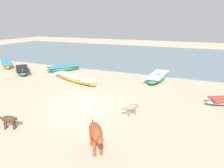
{
  "coord_description": "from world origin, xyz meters",
  "views": [
    {
      "loc": [
        5.17,
        -8.73,
        4.38
      ],
      "look_at": [
        0.4,
        2.35,
        0.6
      ],
      "focal_mm": 32.11,
      "sensor_mm": 36.0,
      "label": 1
    }
  ],
  "objects_px": {
    "fishing_boat_3": "(63,68)",
    "fishing_boat_5": "(74,78)",
    "calf_near_dark": "(8,120)",
    "fishing_boat_0": "(22,70)",
    "calf_far_dun": "(132,108)",
    "cow_adult_rust": "(96,133)",
    "fishing_boat_1": "(6,64)",
    "fishing_boat_6": "(158,77)"
  },
  "relations": [
    {
      "from": "calf_far_dun",
      "to": "fishing_boat_0",
      "type": "bearing_deg",
      "value": -75.03
    },
    {
      "from": "fishing_boat_3",
      "to": "calf_far_dun",
      "type": "height_order",
      "value": "fishing_boat_3"
    },
    {
      "from": "fishing_boat_1",
      "to": "fishing_boat_6",
      "type": "bearing_deg",
      "value": -140.43
    },
    {
      "from": "fishing_boat_1",
      "to": "calf_near_dark",
      "type": "height_order",
      "value": "fishing_boat_1"
    },
    {
      "from": "fishing_boat_0",
      "to": "calf_far_dun",
      "type": "xyz_separation_m",
      "value": [
        11.5,
        -4.24,
        0.17
      ]
    },
    {
      "from": "cow_adult_rust",
      "to": "calf_near_dark",
      "type": "height_order",
      "value": "cow_adult_rust"
    },
    {
      "from": "fishing_boat_1",
      "to": "calf_near_dark",
      "type": "xyz_separation_m",
      "value": [
        10.88,
        -8.97,
        0.19
      ]
    },
    {
      "from": "fishing_boat_6",
      "to": "calf_far_dun",
      "type": "xyz_separation_m",
      "value": [
        0.04,
        -6.63,
        0.15
      ]
    },
    {
      "from": "fishing_boat_0",
      "to": "calf_far_dun",
      "type": "height_order",
      "value": "fishing_boat_0"
    },
    {
      "from": "fishing_boat_3",
      "to": "calf_near_dark",
      "type": "relative_size",
      "value": 3.34
    },
    {
      "from": "fishing_boat_5",
      "to": "fishing_boat_0",
      "type": "bearing_deg",
      "value": 16.21
    },
    {
      "from": "fishing_boat_6",
      "to": "calf_far_dun",
      "type": "distance_m",
      "value": 6.63
    },
    {
      "from": "fishing_boat_3",
      "to": "fishing_boat_5",
      "type": "distance_m",
      "value": 3.7
    },
    {
      "from": "fishing_boat_0",
      "to": "calf_far_dun",
      "type": "bearing_deg",
      "value": 20.61
    },
    {
      "from": "calf_near_dark",
      "to": "fishing_boat_1",
      "type": "bearing_deg",
      "value": -59.06
    },
    {
      "from": "fishing_boat_0",
      "to": "cow_adult_rust",
      "type": "height_order",
      "value": "cow_adult_rust"
    },
    {
      "from": "fishing_boat_0",
      "to": "fishing_boat_3",
      "type": "xyz_separation_m",
      "value": [
        2.87,
        2.08,
        -0.01
      ]
    },
    {
      "from": "fishing_boat_3",
      "to": "fishing_boat_5",
      "type": "bearing_deg",
      "value": 85.04
    },
    {
      "from": "fishing_boat_5",
      "to": "fishing_boat_6",
      "type": "xyz_separation_m",
      "value": [
        5.8,
        2.73,
        0.06
      ]
    },
    {
      "from": "fishing_boat_1",
      "to": "fishing_boat_5",
      "type": "relative_size",
      "value": 0.82
    },
    {
      "from": "fishing_boat_3",
      "to": "fishing_boat_6",
      "type": "xyz_separation_m",
      "value": [
        8.6,
        0.31,
        0.03
      ]
    },
    {
      "from": "fishing_boat_3",
      "to": "calf_far_dun",
      "type": "xyz_separation_m",
      "value": [
        8.63,
        -6.32,
        0.18
      ]
    },
    {
      "from": "fishing_boat_5",
      "to": "calf_near_dark",
      "type": "relative_size",
      "value": 5.35
    },
    {
      "from": "fishing_boat_0",
      "to": "fishing_boat_5",
      "type": "distance_m",
      "value": 5.67
    },
    {
      "from": "fishing_boat_3",
      "to": "fishing_boat_5",
      "type": "relative_size",
      "value": 0.63
    },
    {
      "from": "fishing_boat_5",
      "to": "cow_adult_rust",
      "type": "height_order",
      "value": "cow_adult_rust"
    },
    {
      "from": "fishing_boat_3",
      "to": "fishing_boat_6",
      "type": "height_order",
      "value": "fishing_boat_6"
    },
    {
      "from": "calf_near_dark",
      "to": "fishing_boat_0",
      "type": "bearing_deg",
      "value": -65.92
    },
    {
      "from": "fishing_boat_5",
      "to": "calf_far_dun",
      "type": "distance_m",
      "value": 7.02
    },
    {
      "from": "fishing_boat_3",
      "to": "fishing_boat_6",
      "type": "relative_size",
      "value": 0.81
    },
    {
      "from": "fishing_boat_0",
      "to": "calf_near_dark",
      "type": "bearing_deg",
      "value": -5.52
    },
    {
      "from": "fishing_boat_6",
      "to": "calf_near_dark",
      "type": "xyz_separation_m",
      "value": [
        -4.35,
        -9.85,
        0.15
      ]
    },
    {
      "from": "fishing_boat_1",
      "to": "fishing_boat_3",
      "type": "xyz_separation_m",
      "value": [
        6.63,
        0.57,
        0.01
      ]
    },
    {
      "from": "fishing_boat_1",
      "to": "calf_far_dun",
      "type": "bearing_deg",
      "value": -164.37
    },
    {
      "from": "fishing_boat_5",
      "to": "calf_near_dark",
      "type": "height_order",
      "value": "fishing_boat_5"
    },
    {
      "from": "fishing_boat_3",
      "to": "calf_near_dark",
      "type": "bearing_deg",
      "value": 59.93
    },
    {
      "from": "cow_adult_rust",
      "to": "calf_far_dun",
      "type": "xyz_separation_m",
      "value": [
        0.28,
        3.1,
        -0.27
      ]
    },
    {
      "from": "fishing_boat_0",
      "to": "cow_adult_rust",
      "type": "xyz_separation_m",
      "value": [
        11.22,
        -7.34,
        0.44
      ]
    },
    {
      "from": "fishing_boat_1",
      "to": "fishing_boat_6",
      "type": "relative_size",
      "value": 1.06
    },
    {
      "from": "fishing_boat_3",
      "to": "cow_adult_rust",
      "type": "height_order",
      "value": "cow_adult_rust"
    },
    {
      "from": "fishing_boat_6",
      "to": "cow_adult_rust",
      "type": "height_order",
      "value": "cow_adult_rust"
    },
    {
      "from": "calf_far_dun",
      "to": "cow_adult_rust",
      "type": "bearing_deg",
      "value": 29.97
    }
  ]
}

